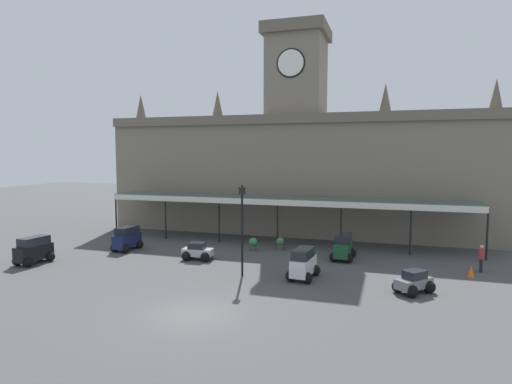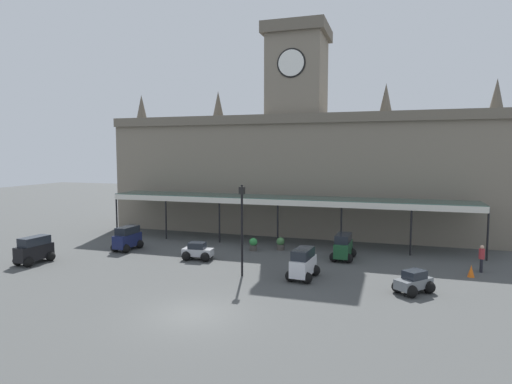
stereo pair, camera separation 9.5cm
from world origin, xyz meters
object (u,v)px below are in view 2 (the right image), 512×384
object	(u,v)px
pedestrian_near_entrance	(482,257)
victorian_lamppost	(242,220)
car_black_van	(34,251)
car_green_van	(343,248)
car_silver_sedan	(198,252)
planter_near_kerb	(253,244)
car_white_van	(303,265)
traffic_cone	(471,271)
car_grey_sedan	(414,283)
planter_by_canopy	(281,244)
car_navy_van	(127,239)

from	to	relation	value
pedestrian_near_entrance	victorian_lamppost	size ratio (longest dim) A/B	0.31
car_black_van	car_green_van	bearing A→B (deg)	20.36
car_green_van	car_silver_sedan	size ratio (longest dim) A/B	1.15
planter_near_kerb	car_white_van	bearing A→B (deg)	-50.15
traffic_cone	planter_near_kerb	world-z (taller)	planter_near_kerb
victorian_lamppost	planter_near_kerb	xyz separation A→B (m)	(-1.43, 6.53, -2.85)
car_silver_sedan	car_white_van	bearing A→B (deg)	-15.93
car_grey_sedan	traffic_cone	world-z (taller)	car_grey_sedan
car_green_van	planter_by_canopy	world-z (taller)	car_green_van
planter_near_kerb	planter_by_canopy	distance (m)	2.05
car_navy_van	planter_near_kerb	world-z (taller)	car_navy_van
car_grey_sedan	car_navy_van	size ratio (longest dim) A/B	0.92
car_white_van	car_navy_van	size ratio (longest dim) A/B	1.02
car_white_van	car_silver_sedan	size ratio (longest dim) A/B	1.17
car_black_van	pedestrian_near_entrance	distance (m)	28.49
car_black_van	planter_by_canopy	distance (m)	16.92
car_silver_sedan	car_black_van	distance (m)	10.70
car_white_van	car_navy_van	distance (m)	14.42
car_grey_sedan	car_black_van	world-z (taller)	car_black_van
car_white_van	planter_by_canopy	world-z (taller)	car_white_van
car_black_van	car_navy_van	bearing A→B (deg)	55.73
planter_near_kerb	car_green_van	bearing A→B (deg)	-6.14
car_navy_van	planter_near_kerb	bearing A→B (deg)	16.33
pedestrian_near_entrance	planter_near_kerb	bearing A→B (deg)	175.14
car_navy_van	victorian_lamppost	size ratio (longest dim) A/B	0.45
victorian_lamppost	car_navy_van	bearing A→B (deg)	159.72
car_black_van	pedestrian_near_entrance	world-z (taller)	car_black_van
car_white_van	car_black_van	xyz separation A→B (m)	(-17.60, -1.93, 0.00)
car_silver_sedan	pedestrian_near_entrance	bearing A→B (deg)	7.86
car_navy_van	traffic_cone	bearing A→B (deg)	0.01
planter_by_canopy	car_white_van	bearing A→B (deg)	-65.45
car_white_van	planter_near_kerb	world-z (taller)	car_white_van
car_white_van	planter_by_canopy	size ratio (longest dim) A/B	2.58
car_white_van	traffic_cone	bearing A→B (deg)	19.48
planter_near_kerb	planter_by_canopy	size ratio (longest dim) A/B	1.00
car_black_van	victorian_lamppost	bearing A→B (deg)	5.50
car_grey_sedan	car_silver_sedan	xyz separation A→B (m)	(-13.73, 3.00, 0.00)
car_white_van	planter_near_kerb	xyz separation A→B (m)	(-4.97, 5.95, -0.32)
car_grey_sedan	victorian_lamppost	xyz separation A→B (m)	(-9.53, 0.21, 2.84)
car_silver_sedan	pedestrian_near_entrance	distance (m)	18.02
car_silver_sedan	planter_by_canopy	size ratio (longest dim) A/B	2.21
car_grey_sedan	planter_by_canopy	world-z (taller)	car_grey_sedan
victorian_lamppost	traffic_cone	size ratio (longest dim) A/B	7.68
pedestrian_near_entrance	victorian_lamppost	world-z (taller)	victorian_lamppost
car_green_van	planter_near_kerb	bearing A→B (deg)	173.86
car_navy_van	car_black_van	bearing A→B (deg)	-124.27
victorian_lamppost	traffic_cone	bearing A→B (deg)	16.77
car_navy_van	car_silver_sedan	bearing A→B (deg)	-9.82
car_white_van	car_green_van	size ratio (longest dim) A/B	1.02
car_green_van	victorian_lamppost	distance (m)	8.24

